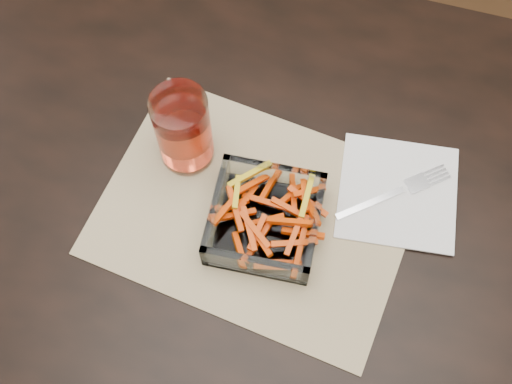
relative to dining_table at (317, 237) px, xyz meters
The scene contains 6 objects.
dining_table is the anchor object (origin of this frame).
placemat 0.13m from the dining_table, 168.07° to the right, with size 0.45×0.33×0.00m, color tan.
glass_bowl 0.15m from the dining_table, 153.81° to the right, with size 0.16×0.16×0.06m.
tumbler 0.28m from the dining_table, 168.35° to the left, with size 0.08×0.08×0.15m.
napkin 0.15m from the dining_table, 34.80° to the left, with size 0.18×0.18×0.00m, color white.
fork 0.15m from the dining_table, 34.68° to the left, with size 0.16×0.13×0.00m.
Camera 1 is at (0.00, -0.36, 1.64)m, focal length 45.00 mm.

